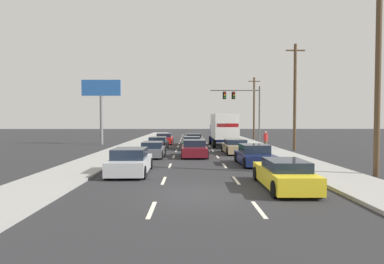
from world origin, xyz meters
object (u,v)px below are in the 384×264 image
(car_silver, at_px, (130,162))
(car_green, at_px, (192,143))
(traffic_signal_mast, at_px, (240,101))
(car_maroon, at_px, (194,149))
(car_tan, at_px, (235,147))
(utility_pole_mid, at_px, (295,96))
(utility_pole_near, at_px, (378,72))
(box_truck, at_px, (223,128))
(pedestrian_near_corner, at_px, (266,140))
(car_navy, at_px, (254,155))
(car_white, at_px, (194,140))
(car_yellow, at_px, (284,175))
(car_red, at_px, (164,139))
(car_black, at_px, (158,144))
(utility_pole_far, at_px, (254,107))
(roadside_billboard, at_px, (101,98))
(car_gray, at_px, (153,150))

(car_silver, relative_size, car_green, 0.99)
(traffic_signal_mast, bearing_deg, car_silver, -111.09)
(car_maroon, bearing_deg, car_silver, -113.67)
(car_silver, height_order, car_tan, car_silver)
(utility_pole_mid, bearing_deg, car_maroon, -150.76)
(car_silver, height_order, utility_pole_near, utility_pole_near)
(car_green, bearing_deg, traffic_signal_mast, 58.54)
(car_green, bearing_deg, utility_pole_near, -60.00)
(box_truck, height_order, pedestrian_near_corner, box_truck)
(traffic_signal_mast, bearing_deg, car_navy, -96.40)
(car_white, xyz_separation_m, pedestrian_near_corner, (6.63, -7.67, 0.40))
(box_truck, height_order, car_yellow, box_truck)
(car_red, xyz_separation_m, utility_pole_near, (12.34, -22.80, 4.61))
(car_white, distance_m, utility_pole_mid, 12.91)
(box_truck, bearing_deg, utility_pole_mid, -36.47)
(car_yellow, height_order, pedestrian_near_corner, pedestrian_near_corner)
(car_black, xyz_separation_m, utility_pole_near, (12.41, -15.46, 4.64))
(car_tan, xyz_separation_m, traffic_signal_mast, (2.61, 14.51, 4.78))
(car_navy, height_order, utility_pole_far, utility_pole_far)
(car_yellow, bearing_deg, car_maroon, 106.69)
(car_green, distance_m, utility_pole_far, 20.41)
(pedestrian_near_corner, bearing_deg, box_truck, 127.33)
(utility_pole_near, bearing_deg, car_black, 128.76)
(roadside_billboard, bearing_deg, car_tan, -36.51)
(utility_pole_near, height_order, utility_pole_mid, utility_pole_near)
(traffic_signal_mast, bearing_deg, car_red, -161.13)
(utility_pole_mid, height_order, utility_pole_far, utility_pole_mid)
(car_black, distance_m, car_silver, 14.48)
(car_red, bearing_deg, pedestrian_near_corner, -39.95)
(utility_pole_mid, bearing_deg, car_black, 174.94)
(car_green, height_order, utility_pole_mid, utility_pole_mid)
(car_maroon, xyz_separation_m, utility_pole_far, (9.46, 24.30, 4.20))
(car_red, height_order, roadside_billboard, roadside_billboard)
(car_white, distance_m, utility_pole_near, 24.14)
(car_green, bearing_deg, utility_pole_mid, -8.66)
(traffic_signal_mast, xyz_separation_m, utility_pole_near, (2.83, -26.05, -0.13))
(car_yellow, xyz_separation_m, roadside_billboard, (-14.16, 24.82, 4.88))
(box_truck, distance_m, traffic_signal_mast, 8.38)
(car_gray, xyz_separation_m, car_yellow, (6.77, -11.83, 0.02))
(car_gray, height_order, utility_pole_mid, utility_pole_mid)
(car_yellow, bearing_deg, car_tan, 89.97)
(car_gray, relative_size, car_silver, 0.99)
(car_black, xyz_separation_m, car_gray, (0.20, -6.41, -0.02))
(utility_pole_mid, xyz_separation_m, utility_pole_far, (-0.03, 18.99, -0.30))
(car_black, height_order, traffic_signal_mast, traffic_signal_mast)
(utility_pole_mid, height_order, pedestrian_near_corner, utility_pole_mid)
(car_black, relative_size, car_tan, 0.92)
(pedestrian_near_corner, bearing_deg, car_red, 140.05)
(car_green, distance_m, car_maroon, 6.78)
(car_green, relative_size, roadside_billboard, 0.60)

